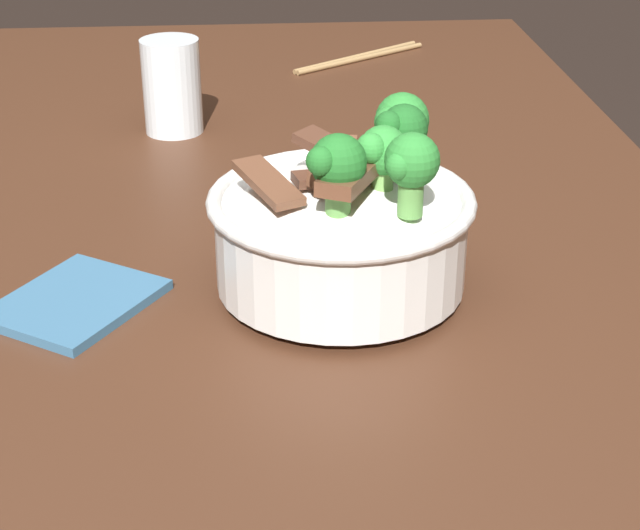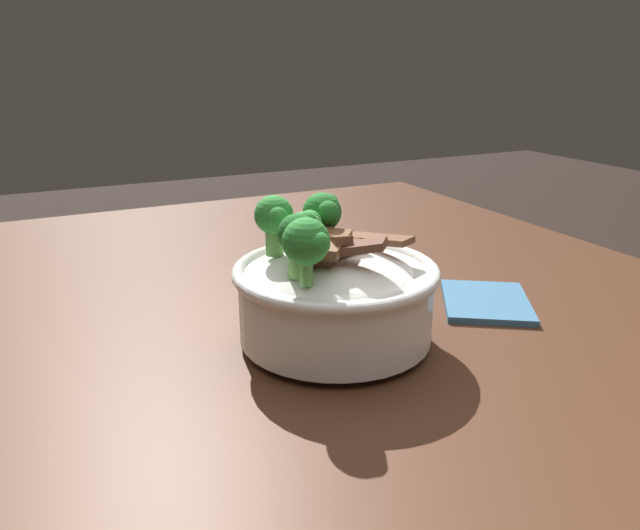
# 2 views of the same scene
# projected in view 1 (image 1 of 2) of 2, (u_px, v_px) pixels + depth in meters

# --- Properties ---
(dining_table) EXTENTS (1.57, 0.88, 0.78)m
(dining_table) POSITION_uv_depth(u_px,v_px,m) (236.00, 366.00, 0.97)
(dining_table) COLOR #472819
(dining_table) RESTS_ON ground
(rice_bowl) EXTENTS (0.21, 0.21, 0.15)m
(rice_bowl) POSITION_uv_depth(u_px,v_px,m) (345.00, 221.00, 0.80)
(rice_bowl) COLOR white
(rice_bowl) RESTS_ON dining_table
(drinking_glass) EXTENTS (0.06, 0.06, 0.10)m
(drinking_glass) POSITION_uv_depth(u_px,v_px,m) (172.00, 91.00, 1.15)
(drinking_glass) COLOR white
(drinking_glass) RESTS_ON dining_table
(chopsticks_pair) EXTENTS (0.14, 0.19, 0.01)m
(chopsticks_pair) POSITION_uv_depth(u_px,v_px,m) (359.00, 58.00, 1.42)
(chopsticks_pair) COLOR #9E7A4C
(chopsticks_pair) RESTS_ON dining_table
(folded_napkin) EXTENTS (0.16, 0.15, 0.01)m
(folded_napkin) POSITION_uv_depth(u_px,v_px,m) (76.00, 302.00, 0.81)
(folded_napkin) COLOR #386689
(folded_napkin) RESTS_ON dining_table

